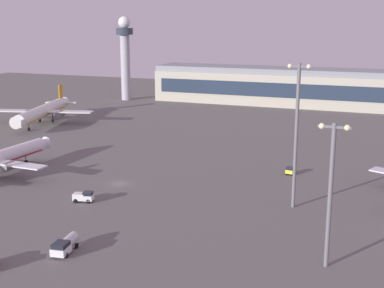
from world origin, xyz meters
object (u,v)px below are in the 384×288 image
Objects in this scene: control_tower at (125,52)px; apron_light_east at (331,185)px; apron_light_west at (297,128)px; maintenance_van at (84,196)px; fuel_truck at (65,245)px; airplane_far_stand at (43,111)px; pushback_tug at (290,171)px.

apron_light_east is (113.17, -144.46, -9.43)m from control_tower.
apron_light_west is at bearing 111.85° from apron_light_east.
apron_light_west reaches higher than maintenance_van.
apron_light_west is at bearing -49.25° from control_tower.
control_tower reaches higher than fuel_truck.
maintenance_van is 53.70m from apron_light_east.
airplane_far_stand is at bearing -153.01° from maintenance_van.
apron_light_west is (103.31, -119.87, -6.08)m from control_tower.
apron_light_east reaches higher than pushback_tug.
control_tower reaches higher than pushback_tug.
control_tower is 1.34× the size of apron_light_west.
apron_light_west is (41.21, 12.97, 15.20)m from maintenance_van.
control_tower is 148.18m from maintenance_van.
pushback_tug is 27.80m from apron_light_west.
airplane_far_stand reaches higher than maintenance_van.
apron_light_west is 1.29× the size of apron_light_east.
apron_light_east is at bearing 114.93° from pushback_tug.
airplane_far_stand is 10.24× the size of maintenance_van.
fuel_truck is at bearing 11.09° from maintenance_van.
fuel_truck is 48.88m from apron_light_west.
apron_light_west is at bearing -138.51° from fuel_truck.
apron_light_west is (5.14, -22.62, 15.31)m from pushback_tug.
fuel_truck is (-25.18, -57.90, 0.30)m from pushback_tug.
apron_light_east is at bearing 62.27° from maintenance_van.
fuel_truck is 1.45× the size of maintenance_van.
control_tower is 139.83m from pushback_tug.
control_tower is 172.76m from fuel_truck.
apron_light_east is (40.18, 10.69, 11.67)m from fuel_truck.
airplane_far_stand is 7.07× the size of fuel_truck.
apron_light_east reaches higher than airplane_far_stand.
control_tower is 0.84× the size of airplane_far_stand.
control_tower is at bearing -104.91° from airplane_far_stand.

